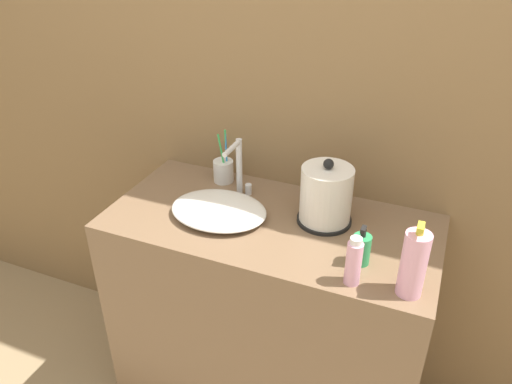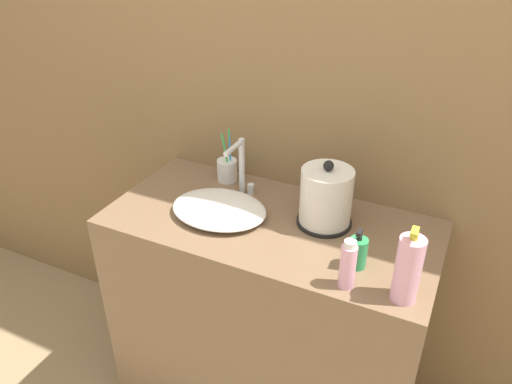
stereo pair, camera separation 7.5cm
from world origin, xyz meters
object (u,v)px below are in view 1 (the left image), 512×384
electric_kettle (326,197)px  toothbrush_cup (223,170)px  shampoo_bottle (414,264)px  lotion_bottle (361,249)px  faucet (239,166)px  mouthwash_bottle (354,262)px

electric_kettle → toothbrush_cup: size_ratio=1.08×
electric_kettle → shampoo_bottle: (0.31, -0.25, 0.01)m
toothbrush_cup → lotion_bottle: (0.59, -0.30, 0.00)m
faucet → toothbrush_cup: toothbrush_cup is taller
electric_kettle → toothbrush_cup: (-0.43, 0.12, -0.05)m
electric_kettle → toothbrush_cup: bearing=164.2°
electric_kettle → shampoo_bottle: 0.40m
electric_kettle → mouthwash_bottle: electric_kettle is taller
toothbrush_cup → lotion_bottle: 0.66m
faucet → toothbrush_cup: 0.14m
electric_kettle → lotion_bottle: (0.16, -0.17, -0.04)m
faucet → lotion_bottle: size_ratio=1.63×
faucet → toothbrush_cup: bearing=144.5°
electric_kettle → mouthwash_bottle: size_ratio=1.52×
toothbrush_cup → shampoo_bottle: shampoo_bottle is taller
electric_kettle → shampoo_bottle: size_ratio=1.00×
toothbrush_cup → mouthwash_bottle: bearing=-33.9°
lotion_bottle → shampoo_bottle: 0.18m
electric_kettle → toothbrush_cup: electric_kettle is taller
faucet → shampoo_bottle: bearing=-25.6°
faucet → electric_kettle: bearing=-9.1°
lotion_bottle → shampoo_bottle: (0.15, -0.08, 0.05)m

